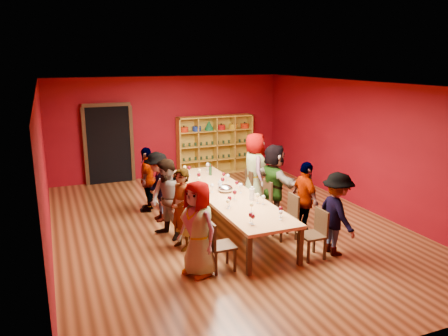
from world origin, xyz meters
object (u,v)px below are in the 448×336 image
Objects in this scene: chair_person_left_1 at (197,221)px; chair_person_right_3 at (245,187)px; person_left_0 at (198,229)px; person_left_3 at (158,187)px; tasting_table at (226,195)px; person_left_2 at (168,200)px; person_left_4 at (148,179)px; chair_person_right_1 at (288,214)px; person_right_1 at (305,199)px; person_right_2 at (274,182)px; spittoon_bowl at (226,188)px; person_left_1 at (182,209)px; chair_person_left_4 at (165,188)px; chair_person_right_2 at (263,198)px; chair_person_left_0 at (217,243)px; shelving_unit at (215,142)px; chair_person_left_3 at (174,197)px; chair_person_right_0 at (316,231)px; person_right_0 at (337,214)px; person_right_3 at (255,170)px; wine_bottle at (210,171)px; chair_person_left_2 at (188,212)px.

chair_person_left_1 is 1.00× the size of chair_person_right_3.
person_left_3 is at bearing 155.44° from person_left_0.
chair_person_right_3 is (0.91, 1.03, -0.20)m from tasting_table.
person_left_4 is (-0.01, 1.78, -0.04)m from person_left_2.
person_right_1 is (0.38, 0.00, 0.27)m from chair_person_right_1.
person_right_2 reaches higher than spittoon_bowl.
person_left_1 reaches higher than chair_person_right_1.
chair_person_left_4 is 1.00× the size of chair_person_right_2.
person_left_4 is at bearing 180.00° from chair_person_left_4.
chair_person_left_0 is at bearing -1.22° from person_left_1.
tasting_table is 4.55m from shelving_unit.
chair_person_left_3 is 1.00× the size of chair_person_right_0.
person_right_3 reaches higher than person_right_0.
person_left_2 is at bearing -151.89° from chair_person_right_3.
chair_person_right_0 and chair_person_right_1 have the same top height.
chair_person_left_0 is 2.28m from person_right_0.
person_left_0 is (-2.64, -6.12, -0.18)m from shelving_unit.
person_left_2 is (-0.40, 0.56, 0.31)m from chair_person_left_1.
person_left_2 is 1.81× the size of chair_person_right_2.
chair_person_left_1 is at bearing -156.70° from chair_person_right_2.
chair_person_right_2 is 0.53× the size of person_right_2.
person_left_1 is at bearing -147.16° from spittoon_bowl.
wine_bottle is at bearing 106.21° from chair_person_right_1.
chair_person_left_2 and chair_person_right_1 have the same top height.
person_left_1 is 2.37m from chair_person_left_4.
person_left_0 is 5.51× the size of wine_bottle.
shelving_unit reaches higher than chair_person_right_3.
person_right_2 is at bearing 91.95° from person_left_1.
chair_person_left_2 is 1.00× the size of chair_person_left_4.
person_left_0 reaches higher than chair_person_left_3.
chair_person_right_3 is (1.82, -0.59, 0.00)m from chair_person_left_4.
person_left_4 reaches higher than chair_person_right_0.
person_left_4 reaches higher than spittoon_bowl.
chair_person_left_3 is 3.04× the size of wine_bottle.
person_left_3 reaches higher than chair_person_left_2.
person_right_3 is (2.08, 0.15, 0.40)m from chair_person_left_3.
chair_person_right_0 is at bearing -65.53° from tasting_table.
person_right_0 is (2.25, -3.62, 0.27)m from chair_person_left_4.
chair_person_right_3 is at bearing 43.87° from chair_person_left_1.
person_left_1 is at bearing 104.50° from person_right_2.
person_left_2 reaches higher than person_left_1.
person_right_1 is at bearing -41.14° from chair_person_left_3.
tasting_table is 5.06× the size of chair_person_left_4.
person_right_1 is (2.20, -0.31, 0.27)m from chair_person_left_1.
person_right_2 reaches higher than chair_person_left_3.
shelving_unit is at bearing 132.03° from person_left_0.
person_left_0 reaches higher than person_left_1.
chair_person_right_0 and chair_person_right_2 have the same top height.
chair_person_left_1 is at bearing -90.00° from chair_person_left_2.
person_left_4 is 3.48m from chair_person_right_1.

